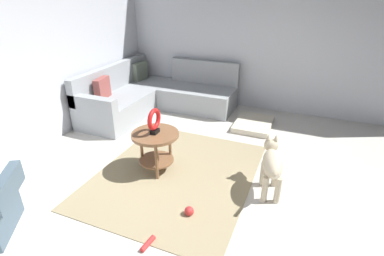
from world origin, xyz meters
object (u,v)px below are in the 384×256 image
(sectional_couch, at_px, (154,96))
(dog_toy_rope, at_px, (148,244))
(dog_toy_ball, at_px, (189,211))
(dog_bed_mat, at_px, (254,124))
(torus_sculpture, at_px, (154,121))
(side_table, at_px, (155,142))
(dog, at_px, (272,163))

(sectional_couch, relative_size, dog_toy_rope, 12.16)
(sectional_couch, height_order, dog_toy_rope, sectional_couch)
(dog_toy_ball, distance_m, dog_toy_rope, 0.56)
(dog_bed_mat, bearing_deg, torus_sculpture, 153.73)
(torus_sculpture, bearing_deg, side_table, 75.96)
(dog_bed_mat, height_order, dog_toy_rope, dog_bed_mat)
(torus_sculpture, bearing_deg, sectional_couch, 29.68)
(sectional_couch, relative_size, torus_sculpture, 6.90)
(sectional_couch, bearing_deg, side_table, -150.32)
(sectional_couch, height_order, dog_toy_ball, sectional_couch)
(side_table, height_order, dog, dog)
(side_table, bearing_deg, dog_toy_ball, -130.85)
(torus_sculpture, relative_size, dog_bed_mat, 0.41)
(dog_toy_rope, bearing_deg, dog_bed_mat, -6.96)
(dog_bed_mat, bearing_deg, side_table, 153.73)
(sectional_couch, height_order, side_table, sectional_couch)
(dog, relative_size, dog_toy_ball, 8.23)
(torus_sculpture, height_order, dog_toy_rope, torus_sculpture)
(sectional_couch, xyz_separation_m, torus_sculpture, (-1.83, -1.04, 0.42))
(sectional_couch, xyz_separation_m, dog, (-1.71, -2.48, 0.09))
(side_table, distance_m, dog_toy_ball, 1.03)
(torus_sculpture, xyz_separation_m, dog_toy_rope, (-1.16, -0.54, -0.69))
(sectional_couch, relative_size, dog_toy_ball, 22.16)
(side_table, relative_size, dog_toy_rope, 3.24)
(dog, xyz_separation_m, dog_toy_ball, (-0.75, 0.71, -0.33))
(dog, bearing_deg, sectional_couch, 131.82)
(dog, bearing_deg, torus_sculpture, 171.00)
(side_table, xyz_separation_m, dog_toy_rope, (-1.16, -0.54, -0.39))
(dog_bed_mat, xyz_separation_m, dog_toy_rope, (-2.98, 0.36, -0.02))
(dog, bearing_deg, dog_bed_mat, 93.97)
(dog_bed_mat, xyz_separation_m, dog, (-1.71, -0.54, 0.33))
(sectional_couch, bearing_deg, dog_toy_rope, -152.16)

